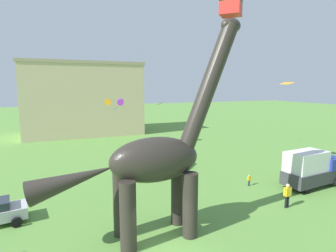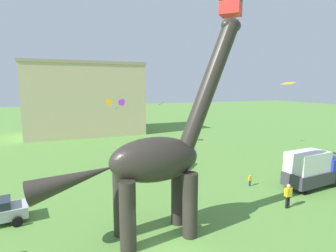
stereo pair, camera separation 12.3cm
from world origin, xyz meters
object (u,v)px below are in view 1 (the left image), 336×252
Objects in this scene: dinosaur_sculpture at (154,160)px; kite_drifting at (160,104)px; kite_near_low at (230,43)px; kite_high_right at (115,109)px; kite_apex at (118,102)px; kite_mid_left at (287,83)px; person_photographer at (287,193)px; parked_box_truck at (311,168)px; person_vendor_side at (249,179)px; kite_high_left at (231,1)px; festival_canopy_tent at (160,146)px.

dinosaur_sculpture is 9.27× the size of kite_drifting.
kite_near_low reaches higher than kite_high_right.
kite_drifting is at bearing 37.42° from kite_apex.
kite_mid_left is at bearing -69.15° from kite_near_low.
kite_apex is at bearing -139.90° from person_photographer.
kite_drifting reaches higher than kite_high_right.
kite_near_low is at bearing -31.33° from kite_high_right.
parked_box_truck is 17.67m from kite_near_low.
kite_high_left reaches higher than person_vendor_side.
person_vendor_side is (-4.84, 2.20, -1.05)m from parked_box_truck.
dinosaur_sculpture is at bearing -75.54° from person_photographer.
kite_mid_left is at bearing -43.54° from kite_high_right.
kite_near_low reaches higher than person_vendor_side.
kite_apex is 2.59× the size of kite_high_right.
kite_apex reaches higher than kite_high_right.
festival_canopy_tent is (4.92, 11.97, -2.05)m from dinosaur_sculpture.
kite_high_right is at bearing 102.76° from festival_canopy_tent.
kite_high_left is 1.67× the size of kite_near_low.
kite_mid_left reaches higher than person_photographer.
parked_box_truck is at bearing -113.86° from kite_mid_left.
dinosaur_sculpture is at bearing 145.35° from kite_high_left.
dinosaur_sculpture is 15.73m from parked_box_truck.
kite_drifting is at bearing 4.91° from kite_high_right.
person_vendor_side is 0.72× the size of kite_drifting.
dinosaur_sculpture is 17.89m from kite_apex.
festival_canopy_tent is 3.02× the size of kite_high_right.
kite_apex is 1.97× the size of kite_drifting.
kite_near_low is at bearing 55.18° from kite_high_left.
person_vendor_side is at bearing -53.58° from festival_canopy_tent.
person_vendor_side is at bearing 43.33° from kite_high_left.
kite_mid_left is 21.46m from kite_high_right.
dinosaur_sculpture is at bearing -111.58° from kite_drifting.
kite_mid_left reaches higher than kite_drifting.
dinosaur_sculpture is 7.11× the size of person_photographer.
parked_box_truck is at bearing 20.78° from kite_high_left.
person_vendor_side is 0.31× the size of festival_canopy_tent.
person_photographer is 24.51m from kite_high_right.
kite_mid_left reaches higher than festival_canopy_tent.
dinosaur_sculpture is at bearing 143.36° from person_vendor_side.
kite_apex is at bearing 63.29° from person_vendor_side.
kite_drifting is at bearing 100.92° from dinosaur_sculpture.
festival_canopy_tent is 2.30× the size of kite_drifting.
parked_box_truck is at bearing -48.79° from kite_apex.
kite_apex is at bearing -142.58° from kite_drifting.
dinosaur_sculpture is 2.20× the size of parked_box_truck.
kite_mid_left is at bearing -60.36° from kite_drifting.
kite_high_left is 27.08m from kite_drifting.
kite_apex reaches higher than kite_drifting.
festival_canopy_tent is 7.79m from kite_apex.
dinosaur_sculpture is 9.18m from kite_high_left.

